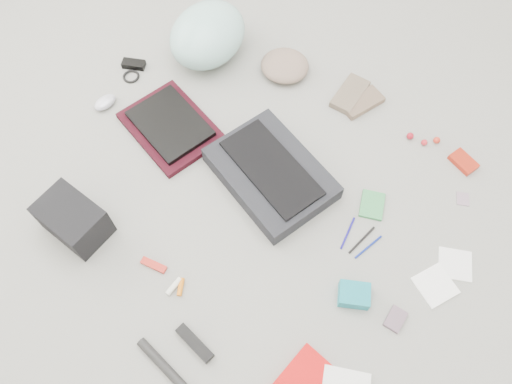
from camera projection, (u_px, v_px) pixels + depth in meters
The scene contains 32 objects.
ground_plane at pixel (256, 198), 1.83m from camera, with size 4.00×4.00×0.00m, color gray.
messenger_bag at pixel (271, 174), 1.84m from camera, with size 0.44×0.31×0.07m, color black.
bag_flap at pixel (271, 168), 1.80m from camera, with size 0.40×0.18×0.01m, color black.
laptop_sleeve at pixel (171, 127), 1.96m from camera, with size 0.37×0.28×0.03m, color black.
laptop at pixel (170, 124), 1.94m from camera, with size 0.30×0.22×0.02m, color black.
bike_helmet at pixel (208, 35), 2.06m from camera, with size 0.29×0.36×0.22m, color #A8E2DD.
beanie at pixel (285, 66), 2.08m from camera, with size 0.20×0.19×0.07m, color gray.
mitten_left at pixel (350, 94), 2.04m from camera, with size 0.09×0.19×0.03m, color #6F5F4E.
mitten_right at pixel (362, 102), 2.02m from camera, with size 0.09×0.17×0.03m, color brown.
power_brick at pixel (134, 64), 2.11m from camera, with size 0.10×0.04×0.03m, color black.
cable_coil at pixel (131, 76), 2.09m from camera, with size 0.07×0.07×0.01m, color black.
mouse at pixel (105, 102), 2.01m from camera, with size 0.06×0.10×0.04m, color #B3B3C3.
camera_bag at pixel (73, 220), 1.71m from camera, with size 0.22×0.15×0.14m, color black.
multitool at pixel (154, 265), 1.70m from camera, with size 0.09×0.03×0.01m, color red.
toiletry_tube_white at pixel (174, 286), 1.66m from camera, with size 0.02×0.02×0.07m, color silver.
toiletry_tube_orange at pixel (181, 287), 1.66m from camera, with size 0.02×0.02×0.06m, color orange.
u_lock at pixel (195, 343), 1.57m from camera, with size 0.14×0.04×0.03m, color black.
bike_pump at pixel (174, 377), 1.53m from camera, with size 0.03×0.03×0.32m, color black.
book_red at pixel (303, 380), 1.53m from camera, with size 0.13×0.19×0.02m, color red.
notepad at pixel (372, 205), 1.81m from camera, with size 0.08×0.11×0.01m, color #358849.
pen_blue at pixel (348, 233), 1.76m from camera, with size 0.01×0.01×0.13m, color navy.
pen_black at pixel (362, 240), 1.75m from camera, with size 0.01×0.01×0.14m, color black.
pen_navy at pixel (368, 247), 1.74m from camera, with size 0.01×0.01×0.13m, color navy.
accordion_wallet at pixel (354, 295), 1.64m from camera, with size 0.10×0.08×0.05m, color #0D7F91.
card_deck at pixel (395, 319), 1.62m from camera, with size 0.05×0.08×0.01m, color slate.
napkin_top at pixel (455, 264), 1.71m from camera, with size 0.11×0.11×0.01m, color white.
napkin_bottom at pixel (435, 285), 1.67m from camera, with size 0.12×0.12×0.01m, color white.
lollipop_a at pixel (410, 136), 1.94m from camera, with size 0.03×0.03×0.03m, color #A31221.
lollipop_b at pixel (424, 142), 1.93m from camera, with size 0.02×0.02×0.02m, color red.
lollipop_c at pixel (437, 140), 1.93m from camera, with size 0.03×0.03×0.03m, color red.
altoids_tin at pixel (463, 162), 1.89m from camera, with size 0.10×0.06×0.02m, color #A62413.
stamp_sheet at pixel (463, 199), 1.83m from camera, with size 0.04×0.05×0.00m, color gray.
Camera 1 is at (0.42, -0.72, 1.63)m, focal length 35.00 mm.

